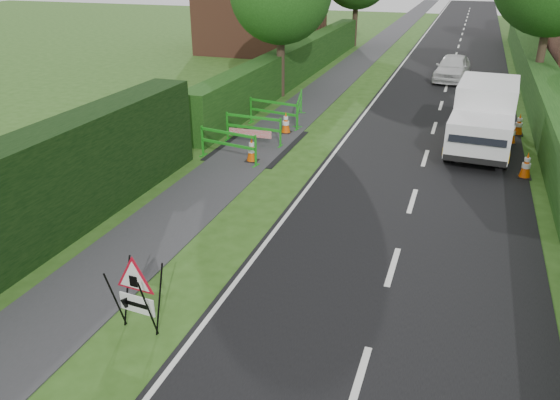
# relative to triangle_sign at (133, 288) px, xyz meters

# --- Properties ---
(ground) EXTENTS (120.00, 120.00, 0.00)m
(ground) POSITION_rel_triangle_sign_xyz_m (1.34, -0.98, -0.86)
(ground) COLOR #2A4E16
(ground) RESTS_ON ground
(road_surface) EXTENTS (6.00, 90.00, 0.02)m
(road_surface) POSITION_rel_triangle_sign_xyz_m (3.84, 34.02, -0.85)
(road_surface) COLOR black
(road_surface) RESTS_ON ground
(footpath) EXTENTS (2.00, 90.00, 0.02)m
(footpath) POSITION_rel_triangle_sign_xyz_m (-1.66, 34.02, -0.85)
(footpath) COLOR #2D2D30
(footpath) RESTS_ON ground
(hedge_west_far) EXTENTS (1.00, 24.00, 1.80)m
(hedge_west_far) POSITION_rel_triangle_sign_xyz_m (-3.66, 21.02, -0.86)
(hedge_west_far) COLOR #14380F
(hedge_west_far) RESTS_ON ground
(hedge_east) EXTENTS (1.20, 50.00, 1.50)m
(hedge_east) POSITION_rel_triangle_sign_xyz_m (7.84, 15.02, -0.86)
(hedge_east) COLOR #14380F
(hedge_east) RESTS_ON ground
(house_west) EXTENTS (7.50, 7.40, 7.88)m
(house_west) POSITION_rel_triangle_sign_xyz_m (-8.66, 29.02, 2.04)
(house_west) COLOR brown
(house_west) RESTS_ON ground
(triangle_sign) EXTENTS (0.91, 0.91, 1.23)m
(triangle_sign) POSITION_rel_triangle_sign_xyz_m (0.00, 0.00, 0.00)
(triangle_sign) COLOR black
(triangle_sign) RESTS_ON ground
(works_van) EXTENTS (2.14, 4.81, 2.14)m
(works_van) POSITION_rel_triangle_sign_xyz_m (5.44, 12.06, 0.28)
(works_van) COLOR silver
(works_van) RESTS_ON ground
(traffic_cone_0) EXTENTS (0.38, 0.38, 0.79)m
(traffic_cone_0) POSITION_rel_triangle_sign_xyz_m (6.72, 9.79, -0.47)
(traffic_cone_0) COLOR black
(traffic_cone_0) RESTS_ON ground
(traffic_cone_1) EXTENTS (0.38, 0.38, 0.79)m
(traffic_cone_1) POSITION_rel_triangle_sign_xyz_m (6.45, 13.06, -0.47)
(traffic_cone_1) COLOR black
(traffic_cone_1) RESTS_ON ground
(traffic_cone_2) EXTENTS (0.38, 0.38, 0.79)m
(traffic_cone_2) POSITION_rel_triangle_sign_xyz_m (6.73, 14.19, -0.47)
(traffic_cone_2) COLOR black
(traffic_cone_2) RESTS_ON ground
(traffic_cone_3) EXTENTS (0.38, 0.38, 0.79)m
(traffic_cone_3) POSITION_rel_triangle_sign_xyz_m (-1.28, 8.48, -0.47)
(traffic_cone_3) COLOR black
(traffic_cone_3) RESTS_ON ground
(traffic_cone_4) EXTENTS (0.38, 0.38, 0.79)m
(traffic_cone_4) POSITION_rel_triangle_sign_xyz_m (-1.22, 11.67, -0.47)
(traffic_cone_4) COLOR black
(traffic_cone_4) RESTS_ON ground
(ped_barrier_0) EXTENTS (2.09, 0.72, 1.00)m
(ped_barrier_0) POSITION_rel_triangle_sign_xyz_m (-1.98, 8.29, -0.23)
(ped_barrier_0) COLOR #1A8F1A
(ped_barrier_0) RESTS_ON ground
(ped_barrier_1) EXTENTS (2.08, 0.49, 1.00)m
(ped_barrier_1) POSITION_rel_triangle_sign_xyz_m (-1.89, 10.19, -0.23)
(ped_barrier_1) COLOR #1A8F1A
(ped_barrier_1) RESTS_ON ground
(ped_barrier_2) EXTENTS (2.09, 0.73, 1.00)m
(ped_barrier_2) POSITION_rel_triangle_sign_xyz_m (-1.93, 12.32, -0.23)
(ped_barrier_2) COLOR #1A8F1A
(ped_barrier_2) RESTS_ON ground
(ped_barrier_3) EXTENTS (0.81, 2.09, 1.00)m
(ped_barrier_3) POSITION_rel_triangle_sign_xyz_m (-1.25, 13.45, -0.23)
(ped_barrier_3) COLOR #1A8F1A
(ped_barrier_3) RESTS_ON ground
(redwhite_plank) EXTENTS (1.50, 0.09, 0.25)m
(redwhite_plank) POSITION_rel_triangle_sign_xyz_m (-1.89, 9.88, -0.86)
(redwhite_plank) COLOR red
(redwhite_plank) RESTS_ON ground
(hatchback_car) EXTENTS (1.85, 3.93, 1.30)m
(hatchback_car) POSITION_rel_triangle_sign_xyz_m (3.96, 23.10, -0.21)
(hatchback_car) COLOR silver
(hatchback_car) RESTS_ON ground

